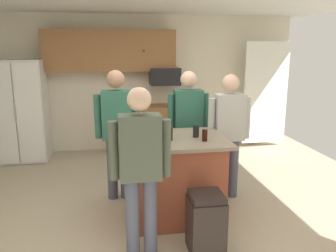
% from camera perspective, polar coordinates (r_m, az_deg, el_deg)
% --- Properties ---
extents(floor, '(7.04, 7.04, 0.00)m').
position_cam_1_polar(floor, '(4.42, -3.17, -13.82)').
color(floor, '#B7A88E').
rests_on(floor, ground).
extents(back_wall, '(6.40, 0.10, 2.60)m').
position_cam_1_polar(back_wall, '(6.77, -6.01, 7.10)').
color(back_wall, beige).
rests_on(back_wall, ground).
extents(french_door_window_panel, '(0.90, 0.06, 2.00)m').
position_cam_1_polar(french_door_window_panel, '(7.06, 15.92, 5.29)').
color(french_door_window_panel, white).
rests_on(french_door_window_panel, ground).
extents(cabinet_run_upper, '(2.40, 0.38, 0.75)m').
position_cam_1_polar(cabinet_run_upper, '(6.52, -9.61, 12.28)').
color(cabinet_run_upper, '#936038').
extents(cabinet_run_lower, '(1.80, 0.63, 0.90)m').
position_cam_1_polar(cabinet_run_lower, '(6.66, -0.50, -0.34)').
color(cabinet_run_lower, '#936038').
rests_on(cabinet_run_lower, ground).
extents(refrigerator, '(0.87, 0.76, 1.78)m').
position_cam_1_polar(refrigerator, '(6.59, -23.32, 2.35)').
color(refrigerator, white).
rests_on(refrigerator, ground).
extents(microwave_over_range, '(0.56, 0.40, 0.32)m').
position_cam_1_polar(microwave_over_range, '(6.52, -0.54, 8.27)').
color(microwave_over_range, black).
extents(kitchen_island, '(1.24, 0.94, 0.98)m').
position_cam_1_polar(kitchen_island, '(4.07, 0.71, -8.60)').
color(kitchen_island, '#9E4C33').
rests_on(kitchen_island, ground).
extents(person_guest_by_door, '(0.57, 0.22, 1.68)m').
position_cam_1_polar(person_guest_by_door, '(4.71, 3.35, 0.49)').
color(person_guest_by_door, '#232D4C').
rests_on(person_guest_by_door, ground).
extents(person_guest_left, '(0.57, 0.22, 1.65)m').
position_cam_1_polar(person_guest_left, '(3.17, -4.64, -6.21)').
color(person_guest_left, '#4C5166').
rests_on(person_guest_left, ground).
extents(person_elder_center, '(0.57, 0.23, 1.71)m').
position_cam_1_polar(person_elder_center, '(4.47, -8.48, -0.04)').
color(person_elder_center, '#4C5166').
rests_on(person_elder_center, ground).
extents(person_host_foreground, '(0.57, 0.22, 1.66)m').
position_cam_1_polar(person_host_foreground, '(4.53, 10.12, -0.41)').
color(person_host_foreground, '#4C5166').
rests_on(person_host_foreground, ground).
extents(glass_stout_tall, '(0.06, 0.06, 0.13)m').
position_cam_1_polar(glass_stout_tall, '(3.80, 6.15, -1.57)').
color(glass_stout_tall, black).
rests_on(glass_stout_tall, kitchen_island).
extents(tumbler_amber, '(0.07, 0.07, 0.13)m').
position_cam_1_polar(tumbler_amber, '(3.81, 0.29, -1.43)').
color(tumbler_amber, black).
rests_on(tumbler_amber, kitchen_island).
extents(glass_dark_ale, '(0.07, 0.07, 0.13)m').
position_cam_1_polar(glass_dark_ale, '(3.95, 4.70, -0.91)').
color(glass_dark_ale, black).
rests_on(glass_dark_ale, kitchen_island).
extents(trash_bin, '(0.34, 0.34, 0.61)m').
position_cam_1_polar(trash_bin, '(3.53, 6.34, -15.73)').
color(trash_bin, black).
rests_on(trash_bin, ground).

